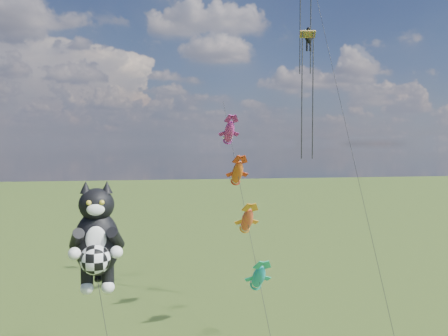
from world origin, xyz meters
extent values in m
ellipsoid|color=black|center=(0.76, 5.64, 7.29)|extent=(2.73, 2.50, 3.23)
ellipsoid|color=black|center=(0.76, 5.54, 9.21)|extent=(2.17, 2.07, 1.63)
cone|color=black|center=(0.25, 5.54, 10.06)|extent=(0.73, 0.73, 0.60)
cone|color=black|center=(1.26, 5.54, 10.06)|extent=(0.73, 0.73, 0.60)
ellipsoid|color=white|center=(0.76, 4.88, 9.06)|extent=(0.94, 0.71, 0.58)
ellipsoid|color=white|center=(0.76, 4.88, 7.59)|extent=(1.08, 0.73, 1.33)
sphere|color=gold|center=(0.45, 4.81, 9.39)|extent=(0.24, 0.24, 0.24)
sphere|color=gold|center=(1.06, 4.81, 9.39)|extent=(0.24, 0.24, 0.24)
sphere|color=white|center=(-0.20, 4.58, 7.04)|extent=(0.60, 0.60, 0.60)
sphere|color=white|center=(1.71, 4.58, 7.04)|extent=(0.60, 0.60, 0.60)
sphere|color=white|center=(0.25, 5.49, 5.12)|extent=(0.65, 0.65, 0.65)
sphere|color=white|center=(1.26, 5.49, 5.12)|extent=(0.65, 0.65, 0.65)
sphere|color=white|center=(0.76, 4.28, 6.79)|extent=(1.41, 1.41, 1.41)
cylinder|color=black|center=(9.64, 11.86, 7.84)|extent=(0.04, 15.83, 15.39)
ellipsoid|color=#1996BF|center=(9.64, 8.38, 4.45)|extent=(0.73, 2.05, 2.02)
ellipsoid|color=red|center=(9.64, 11.33, 7.32)|extent=(0.73, 2.05, 2.02)
ellipsoid|color=orange|center=(9.63, 14.29, 10.19)|extent=(0.73, 2.05, 2.02)
ellipsoid|color=#D8338D|center=(9.63, 17.24, 13.06)|extent=(0.73, 2.05, 2.02)
cylinder|color=black|center=(15.36, 9.54, 13.61)|extent=(0.89, 17.07, 26.94)
cube|color=#228B3D|center=(14.91, 15.02, 20.02)|extent=(1.18, 0.67, 0.53)
cylinder|color=black|center=(14.52, 15.02, 15.46)|extent=(0.08, 0.08, 9.10)
cylinder|color=black|center=(15.30, 15.02, 15.46)|extent=(0.08, 0.08, 9.10)
cylinder|color=black|center=(15.38, 18.06, 21.60)|extent=(0.08, 0.08, 8.46)
cylinder|color=black|center=(16.20, 18.06, 21.60)|extent=(0.08, 0.08, 8.46)
camera|label=1|loc=(2.50, -19.34, 12.17)|focal=40.00mm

